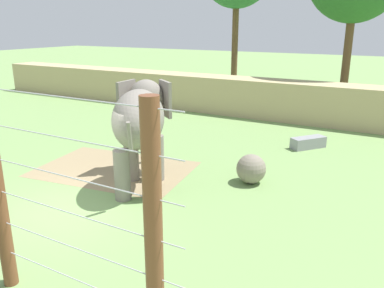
{
  "coord_description": "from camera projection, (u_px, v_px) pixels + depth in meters",
  "views": [
    {
      "loc": [
        7.53,
        -6.64,
        4.7
      ],
      "look_at": [
        2.2,
        2.76,
        1.4
      ],
      "focal_mm": 36.95,
      "sensor_mm": 36.0,
      "label": 1
    }
  ],
  "objects": [
    {
      "name": "dirt_patch",
      "position": [
        114.0,
        169.0,
        13.31
      ],
      "size": [
        5.46,
        4.1,
        0.01
      ],
      "primitive_type": "cube",
      "rotation": [
        0.0,
        0.0,
        0.14
      ],
      "color": "#937F5B",
      "rests_on": "ground"
    },
    {
      "name": "ground_plane",
      "position": [
        68.0,
        209.0,
        10.45
      ],
      "size": [
        120.0,
        120.0,
        0.0
      ],
      "primitive_type": "plane",
      "color": "#759956"
    },
    {
      "name": "embankment_wall",
      "position": [
        251.0,
        97.0,
        20.95
      ],
      "size": [
        36.0,
        1.8,
        1.94
      ],
      "primitive_type": "cube",
      "color": "tan",
      "rests_on": "ground"
    },
    {
      "name": "elephant",
      "position": [
        140.0,
        121.0,
        11.45
      ],
      "size": [
        2.79,
        3.71,
        3.01
      ],
      "color": "gray",
      "rests_on": "ground"
    },
    {
      "name": "enrichment_ball",
      "position": [
        251.0,
        169.0,
        12.05
      ],
      "size": [
        0.91,
        0.91,
        0.91
      ],
      "primitive_type": "sphere",
      "color": "gray",
      "rests_on": "ground"
    },
    {
      "name": "feed_trough",
      "position": [
        308.0,
        143.0,
        15.52
      ],
      "size": [
        1.24,
        1.42,
        0.44
      ],
      "color": "gray",
      "rests_on": "ground"
    }
  ]
}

